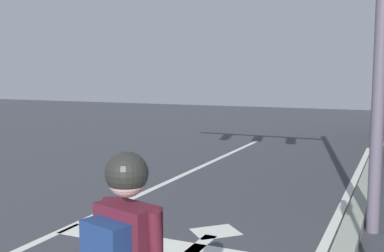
% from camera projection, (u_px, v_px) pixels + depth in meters
% --- Properties ---
extents(stop_bar, '(3.29, 0.40, 0.01)m').
position_uv_depth(stop_bar, '(181.00, 248.00, 5.34)').
color(stop_bar, white).
rests_on(stop_bar, ground).
extents(lane_arrow_head, '(0.71, 0.71, 0.01)m').
position_uv_depth(lane_arrow_head, '(216.00, 232.00, 5.89)').
color(lane_arrow_head, white).
rests_on(lane_arrow_head, ground).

